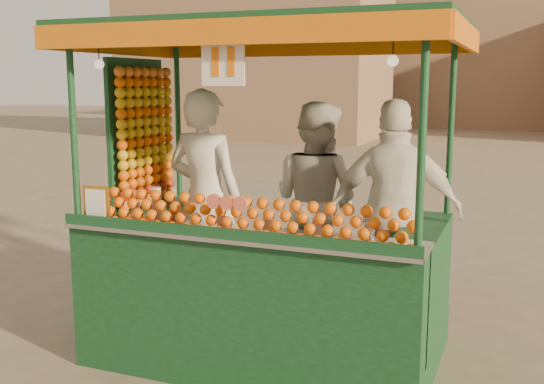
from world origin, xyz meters
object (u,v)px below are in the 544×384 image
at_px(vendor_left, 205,198).
at_px(vendor_middle, 316,201).
at_px(vendor_right, 395,212).
at_px(juice_cart, 256,254).

relative_size(vendor_left, vendor_middle, 1.06).
bearing_deg(vendor_right, vendor_middle, -38.31).
relative_size(juice_cart, vendor_left, 1.57).
height_order(juice_cart, vendor_left, juice_cart).
xyz_separation_m(vendor_left, vendor_middle, (0.84, 0.50, -0.06)).
relative_size(juice_cart, vendor_right, 1.64).
xyz_separation_m(juice_cart, vendor_middle, (0.25, 0.76, 0.31)).
bearing_deg(vendor_middle, vendor_right, 174.05).
distance_m(vendor_left, vendor_right, 1.61).
bearing_deg(juice_cart, vendor_left, 156.20).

